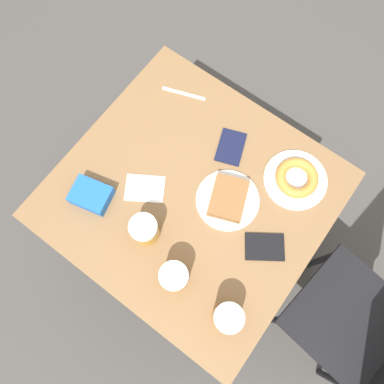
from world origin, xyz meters
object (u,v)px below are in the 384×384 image
at_px(beer_mug_right, 228,317).
at_px(beer_mug_left, 174,277).
at_px(plate_with_cake, 228,199).
at_px(passport_near_edge, 231,147).
at_px(passport_far_edge, 265,247).
at_px(plate_with_donut, 296,179).
at_px(napkin_folded, 145,188).
at_px(blue_pouch, 91,195).
at_px(fork, 184,94).
at_px(beer_mug_center, 145,230).

bearing_deg(beer_mug_right, beer_mug_left, -89.88).
height_order(plate_with_cake, passport_near_edge, plate_with_cake).
height_order(passport_near_edge, passport_far_edge, same).
bearing_deg(beer_mug_right, plate_with_donut, -172.75).
bearing_deg(passport_far_edge, plate_with_cake, -107.03).
bearing_deg(napkin_folded, beer_mug_left, 56.12).
relative_size(napkin_folded, blue_pouch, 1.11).
xyz_separation_m(plate_with_donut, passport_far_edge, (0.25, 0.04, -0.01)).
distance_m(fork, passport_near_edge, 0.27).
height_order(plate_with_donut, beer_mug_right, beer_mug_right).
height_order(plate_with_donut, blue_pouch, blue_pouch).
distance_m(beer_mug_center, blue_pouch, 0.22).
bearing_deg(beer_mug_center, fork, -156.38).
xyz_separation_m(plate_with_cake, beer_mug_left, (0.31, 0.01, 0.04)).
bearing_deg(blue_pouch, fork, 178.91).
xyz_separation_m(beer_mug_left, beer_mug_center, (-0.06, -0.16, 0.00)).
bearing_deg(plate_with_cake, beer_mug_right, 34.18).
bearing_deg(blue_pouch, napkin_folded, 136.36).
relative_size(beer_mug_left, fork, 0.70).
relative_size(fork, blue_pouch, 1.11).
height_order(plate_with_cake, blue_pouch, plate_with_cake).
relative_size(beer_mug_center, fork, 0.70).
relative_size(beer_mug_right, napkin_folded, 0.69).
distance_m(beer_mug_right, passport_far_edge, 0.25).
bearing_deg(beer_mug_right, passport_far_edge, -174.89).
bearing_deg(plate_with_donut, napkin_folded, -50.25).
relative_size(beer_mug_right, passport_far_edge, 0.72).
distance_m(beer_mug_left, passport_near_edge, 0.49).
height_order(beer_mug_center, blue_pouch, beer_mug_center).
bearing_deg(passport_far_edge, beer_mug_right, 5.11).
bearing_deg(beer_mug_left, passport_far_edge, 145.27).
bearing_deg(beer_mug_left, blue_pouch, -97.14).
height_order(plate_with_cake, beer_mug_center, beer_mug_center).
height_order(beer_mug_right, passport_far_edge, beer_mug_right).
bearing_deg(plate_with_donut, passport_far_edge, 9.35).
height_order(beer_mug_center, passport_near_edge, beer_mug_center).
height_order(beer_mug_right, fork, beer_mug_right).
height_order(passport_far_edge, blue_pouch, blue_pouch).
bearing_deg(beer_mug_center, beer_mug_right, 80.56).
xyz_separation_m(fork, passport_far_edge, (0.29, 0.54, 0.00)).
height_order(beer_mug_left, fork, beer_mug_left).
bearing_deg(plate_with_donut, beer_mug_center, -33.49).
distance_m(beer_mug_center, passport_far_edge, 0.39).
xyz_separation_m(beer_mug_left, passport_near_edge, (-0.47, -0.11, -0.05)).
bearing_deg(beer_mug_left, napkin_folded, -123.88).
xyz_separation_m(beer_mug_center, blue_pouch, (0.01, -0.22, -0.03)).
height_order(beer_mug_right, blue_pouch, beer_mug_right).
height_order(passport_near_edge, blue_pouch, blue_pouch).
bearing_deg(plate_with_cake, beer_mug_center, -31.04).
distance_m(fork, blue_pouch, 0.50).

